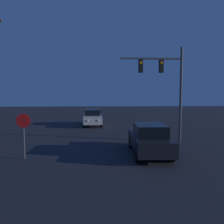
{
  "coord_description": "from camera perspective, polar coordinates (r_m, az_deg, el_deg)",
  "views": [
    {
      "loc": [
        -0.77,
        -0.92,
        3.38
      ],
      "look_at": [
        0.0,
        12.59,
        2.27
      ],
      "focal_mm": 35.0,
      "sensor_mm": 36.0,
      "label": 1
    }
  ],
  "objects": [
    {
      "name": "stop_sign",
      "position": [
        12.16,
        -22.11,
        -3.75
      ],
      "size": [
        0.73,
        0.07,
        2.39
      ],
      "color": "#4C4C51",
      "rests_on": "ground_plane"
    },
    {
      "name": "car_far",
      "position": [
        23.76,
        -5.16,
        -1.38
      ],
      "size": [
        2.13,
        4.78,
        1.73
      ],
      "rotation": [
        0.0,
        0.0,
        3.2
      ],
      "color": "beige",
      "rests_on": "ground_plane"
    },
    {
      "name": "traffic_signal_mast",
      "position": [
        15.81,
        14.02,
        8.12
      ],
      "size": [
        4.4,
        0.3,
        6.62
      ],
      "color": "#4C4C51",
      "rests_on": "ground_plane"
    },
    {
      "name": "car_near",
      "position": [
        12.47,
        9.7,
        -6.94
      ],
      "size": [
        2.06,
        4.75,
        1.73
      ],
      "rotation": [
        0.0,
        0.0,
        -0.03
      ],
      "color": "black",
      "rests_on": "ground_plane"
    }
  ]
}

